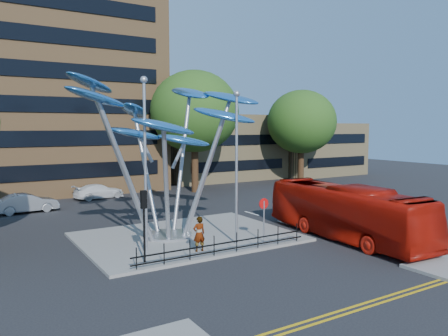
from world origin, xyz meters
TOP-DOWN VIEW (x-y plane):
  - ground at (0.00, 0.00)m, footprint 120.00×120.00m
  - traffic_island at (-1.00, 6.00)m, footprint 12.00×9.00m
  - double_yellow_near at (0.00, -6.00)m, footprint 40.00×0.12m
  - double_yellow_far at (0.00, -6.30)m, footprint 40.00×0.12m
  - brick_tower at (-6.00, 32.00)m, footprint 25.00×15.00m
  - low_building_near at (16.00, 30.00)m, footprint 15.00×8.00m
  - low_building_far at (30.00, 28.00)m, footprint 12.00×8.00m
  - tree_right at (8.00, 22.00)m, footprint 8.80×8.80m
  - tree_far at (22.00, 22.00)m, footprint 8.00×8.00m
  - leaf_sculpture at (-2.07, 6.68)m, footprint 12.72×9.54m
  - street_lamp_left at (-4.50, 3.50)m, footprint 0.36×0.36m
  - street_lamp_right at (0.50, 3.00)m, footprint 0.36×0.36m
  - traffic_light_island at (-5.00, 2.50)m, footprint 0.28×0.18m
  - no_entry_sign_island at (2.00, 2.52)m, footprint 0.60×0.10m
  - pedestrian_railing_front at (-1.00, 1.70)m, footprint 10.00×0.06m
  - red_bus at (6.82, 1.05)m, footprint 3.44×11.50m
  - pedestrian at (-1.93, 2.78)m, footprint 0.67×0.45m
  - parked_car_mid at (-7.93, 19.28)m, footprint 4.57×1.89m
  - parked_car_right at (-1.38, 23.00)m, footprint 4.74×2.43m

SIDE VIEW (x-z plane):
  - ground at x=0.00m, z-range 0.00..0.00m
  - double_yellow_near at x=0.00m, z-range 0.00..0.01m
  - double_yellow_far at x=0.00m, z-range 0.00..0.01m
  - traffic_island at x=-1.00m, z-range 0.00..0.15m
  - pedestrian_railing_front at x=-1.00m, z-range 0.05..1.05m
  - parked_car_right at x=-1.38m, z-range 0.00..1.32m
  - parked_car_mid at x=-7.93m, z-range 0.00..1.47m
  - pedestrian at x=-1.93m, z-range 0.15..1.97m
  - red_bus at x=6.82m, z-range 0.00..3.16m
  - no_entry_sign_island at x=2.00m, z-range 0.59..3.04m
  - traffic_light_island at x=-5.00m, z-range 0.90..4.33m
  - low_building_far at x=30.00m, z-range 0.00..7.00m
  - low_building_near at x=16.00m, z-range 0.00..8.00m
  - street_lamp_right at x=0.50m, z-range 0.94..9.24m
  - street_lamp_left at x=-4.50m, z-range 0.96..9.76m
  - leaf_sculpture at x=-2.07m, z-range 2.12..11.63m
  - tree_far at x=22.00m, z-range 1.70..12.51m
  - tree_right at x=8.00m, z-range 1.98..14.09m
  - brick_tower at x=-6.00m, z-range 0.00..30.00m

